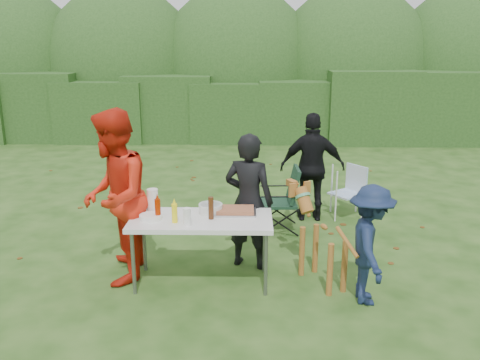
{
  "coord_description": "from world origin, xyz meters",
  "views": [
    {
      "loc": [
        0.38,
        -4.97,
        2.58
      ],
      "look_at": [
        0.27,
        0.64,
        1.0
      ],
      "focal_mm": 38.0,
      "sensor_mm": 36.0,
      "label": 1
    }
  ],
  "objects_px": {
    "person_black_puffy": "(312,167)",
    "dog": "(323,241)",
    "ketchup_bottle": "(158,209)",
    "person_cook": "(249,201)",
    "paper_towel_roll": "(153,201)",
    "camping_chair": "(278,199)",
    "child": "(370,245)",
    "beer_bottle": "(211,208)",
    "person_red_jacket": "(115,197)",
    "folding_table": "(201,223)",
    "lawn_chair": "(347,192)",
    "mustard_bottle": "(175,213)"
  },
  "relations": [
    {
      "from": "person_black_puffy",
      "to": "dog",
      "type": "bearing_deg",
      "value": 89.18
    },
    {
      "from": "person_black_puffy",
      "to": "ketchup_bottle",
      "type": "relative_size",
      "value": 7.12
    },
    {
      "from": "person_cook",
      "to": "paper_towel_roll",
      "type": "xyz_separation_m",
      "value": [
        -1.05,
        -0.25,
        0.08
      ]
    },
    {
      "from": "camping_chair",
      "to": "child",
      "type": "bearing_deg",
      "value": 110.48
    },
    {
      "from": "dog",
      "to": "beer_bottle",
      "type": "distance_m",
      "value": 1.25
    },
    {
      "from": "person_cook",
      "to": "beer_bottle",
      "type": "xyz_separation_m",
      "value": [
        -0.4,
        -0.46,
        0.07
      ]
    },
    {
      "from": "person_black_puffy",
      "to": "beer_bottle",
      "type": "relative_size",
      "value": 6.53
    },
    {
      "from": "person_red_jacket",
      "to": "camping_chair",
      "type": "bearing_deg",
      "value": 122.58
    },
    {
      "from": "folding_table",
      "to": "ketchup_bottle",
      "type": "relative_size",
      "value": 6.82
    },
    {
      "from": "child",
      "to": "lawn_chair",
      "type": "xyz_separation_m",
      "value": [
        0.24,
        2.52,
        -0.23
      ]
    },
    {
      "from": "camping_chair",
      "to": "beer_bottle",
      "type": "height_order",
      "value": "beer_bottle"
    },
    {
      "from": "person_cook",
      "to": "child",
      "type": "xyz_separation_m",
      "value": [
        1.2,
        -0.81,
        -0.18
      ]
    },
    {
      "from": "folding_table",
      "to": "person_red_jacket",
      "type": "bearing_deg",
      "value": 174.83
    },
    {
      "from": "person_cook",
      "to": "person_black_puffy",
      "type": "relative_size",
      "value": 1.0
    },
    {
      "from": "folding_table",
      "to": "camping_chair",
      "type": "height_order",
      "value": "camping_chair"
    },
    {
      "from": "person_black_puffy",
      "to": "child",
      "type": "relative_size",
      "value": 1.29
    },
    {
      "from": "person_black_puffy",
      "to": "beer_bottle",
      "type": "height_order",
      "value": "person_black_puffy"
    },
    {
      "from": "person_black_puffy",
      "to": "mustard_bottle",
      "type": "height_order",
      "value": "person_black_puffy"
    },
    {
      "from": "camping_chair",
      "to": "mustard_bottle",
      "type": "bearing_deg",
      "value": 53.67
    },
    {
      "from": "child",
      "to": "ketchup_bottle",
      "type": "bearing_deg",
      "value": 84.13
    },
    {
      "from": "folding_table",
      "to": "beer_bottle",
      "type": "relative_size",
      "value": 6.25
    },
    {
      "from": "ketchup_bottle",
      "to": "beer_bottle",
      "type": "xyz_separation_m",
      "value": [
        0.56,
        0.02,
        0.01
      ]
    },
    {
      "from": "camping_chair",
      "to": "ketchup_bottle",
      "type": "relative_size",
      "value": 4.11
    },
    {
      "from": "folding_table",
      "to": "person_cook",
      "type": "xyz_separation_m",
      "value": [
        0.5,
        0.44,
        0.1
      ]
    },
    {
      "from": "person_red_jacket",
      "to": "camping_chair",
      "type": "xyz_separation_m",
      "value": [
        1.83,
        1.48,
        -0.49
      ]
    },
    {
      "from": "dog",
      "to": "mustard_bottle",
      "type": "xyz_separation_m",
      "value": [
        -1.56,
        -0.13,
        0.35
      ]
    },
    {
      "from": "beer_bottle",
      "to": "person_red_jacket",
      "type": "bearing_deg",
      "value": 174.31
    },
    {
      "from": "child",
      "to": "lawn_chair",
      "type": "bearing_deg",
      "value": -2.58
    },
    {
      "from": "person_red_jacket",
      "to": "mustard_bottle",
      "type": "bearing_deg",
      "value": 65.75
    },
    {
      "from": "camping_chair",
      "to": "dog",
      "type": "bearing_deg",
      "value": 102.34
    },
    {
      "from": "folding_table",
      "to": "dog",
      "type": "distance_m",
      "value": 1.31
    },
    {
      "from": "person_red_jacket",
      "to": "folding_table",
      "type": "bearing_deg",
      "value": 78.32
    },
    {
      "from": "person_black_puffy",
      "to": "child",
      "type": "height_order",
      "value": "person_black_puffy"
    },
    {
      "from": "folding_table",
      "to": "paper_towel_roll",
      "type": "relative_size",
      "value": 5.77
    },
    {
      "from": "person_black_puffy",
      "to": "dog",
      "type": "xyz_separation_m",
      "value": [
        -0.11,
        -2.02,
        -0.29
      ]
    },
    {
      "from": "dog",
      "to": "camping_chair",
      "type": "xyz_separation_m",
      "value": [
        -0.4,
        1.56,
        -0.04
      ]
    },
    {
      "from": "dog",
      "to": "camping_chair",
      "type": "height_order",
      "value": "dog"
    },
    {
      "from": "lawn_chair",
      "to": "mustard_bottle",
      "type": "relative_size",
      "value": 3.83
    },
    {
      "from": "person_cook",
      "to": "lawn_chair",
      "type": "distance_m",
      "value": 2.27
    },
    {
      "from": "child",
      "to": "mustard_bottle",
      "type": "bearing_deg",
      "value": 85.91
    },
    {
      "from": "mustard_bottle",
      "to": "lawn_chair",
      "type": "bearing_deg",
      "value": 45.95
    },
    {
      "from": "person_red_jacket",
      "to": "child",
      "type": "distance_m",
      "value": 2.69
    },
    {
      "from": "child",
      "to": "ketchup_bottle",
      "type": "distance_m",
      "value": 2.19
    },
    {
      "from": "folding_table",
      "to": "lawn_chair",
      "type": "bearing_deg",
      "value": 47.85
    },
    {
      "from": "folding_table",
      "to": "mustard_bottle",
      "type": "relative_size",
      "value": 7.5
    },
    {
      "from": "lawn_chair",
      "to": "folding_table",
      "type": "bearing_deg",
      "value": 11.41
    },
    {
      "from": "person_red_jacket",
      "to": "paper_towel_roll",
      "type": "xyz_separation_m",
      "value": [
        0.39,
        0.1,
        -0.07
      ]
    },
    {
      "from": "lawn_chair",
      "to": "paper_towel_roll",
      "type": "distance_m",
      "value": 3.21
    },
    {
      "from": "dog",
      "to": "child",
      "type": "bearing_deg",
      "value": -160.78
    },
    {
      "from": "mustard_bottle",
      "to": "paper_towel_roll",
      "type": "height_order",
      "value": "paper_towel_roll"
    }
  ]
}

